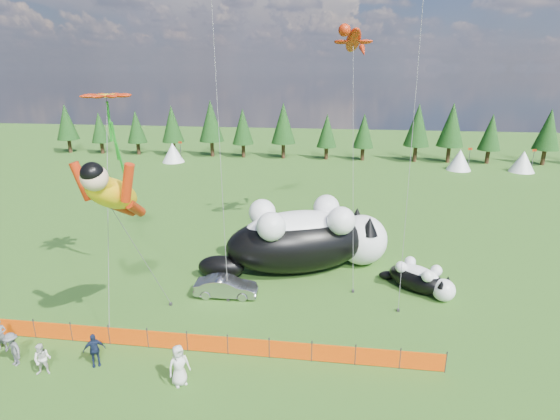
% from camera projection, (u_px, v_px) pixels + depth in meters
% --- Properties ---
extents(ground, '(160.00, 160.00, 0.00)m').
position_uv_depth(ground, '(224.00, 319.00, 23.87)').
color(ground, '#183B0A').
rests_on(ground, ground).
extents(safety_fence, '(22.06, 0.06, 1.10)m').
position_uv_depth(safety_fence, '(207.00, 343.00, 20.89)').
color(safety_fence, '#262626').
rests_on(safety_fence, ground).
extents(tree_line, '(90.00, 4.00, 8.00)m').
position_uv_depth(tree_line, '(299.00, 132.00, 65.05)').
color(tree_line, black).
rests_on(tree_line, ground).
extents(festival_tents, '(50.00, 3.20, 2.80)m').
position_uv_depth(festival_tents, '(376.00, 158.00, 59.75)').
color(festival_tents, white).
rests_on(festival_tents, ground).
extents(cat_large, '(12.55, 7.80, 4.72)m').
position_uv_depth(cat_large, '(307.00, 238.00, 29.17)').
color(cat_large, black).
rests_on(cat_large, ground).
extents(cat_small, '(4.25, 3.69, 1.81)m').
position_uv_depth(cat_small, '(420.00, 279.00, 26.56)').
color(cat_small, black).
rests_on(cat_small, ground).
extents(car, '(3.80, 1.49, 1.23)m').
position_uv_depth(car, '(226.00, 287.00, 26.06)').
color(car, '#A3A4A8').
rests_on(car, ground).
extents(spectator_a, '(0.69, 0.57, 1.63)m').
position_uv_depth(spectator_a, '(0.00, 335.00, 21.03)').
color(spectator_a, '#5A5A5F').
rests_on(spectator_a, ground).
extents(spectator_b, '(0.84, 0.62, 1.54)m').
position_uv_depth(spectator_b, '(42.00, 359.00, 19.32)').
color(spectator_b, silver).
rests_on(spectator_b, ground).
extents(spectator_c, '(1.08, 0.92, 1.64)m').
position_uv_depth(spectator_c, '(94.00, 350.00, 19.89)').
color(spectator_c, '#16203E').
rests_on(spectator_c, ground).
extents(spectator_d, '(1.20, 0.92, 1.66)m').
position_uv_depth(spectator_d, '(12.00, 349.00, 19.92)').
color(spectator_d, '#5A5A5F').
rests_on(spectator_d, ground).
extents(spectator_e, '(1.10, 1.06, 1.90)m').
position_uv_depth(spectator_e, '(179.00, 365.00, 18.66)').
color(spectator_e, silver).
rests_on(spectator_e, ground).
extents(superhero_kite, '(4.17, 5.92, 10.08)m').
position_uv_depth(superhero_kite, '(113.00, 193.00, 19.58)').
color(superhero_kite, yellow).
rests_on(superhero_kite, ground).
extents(gecko_kite, '(3.15, 11.43, 17.04)m').
position_uv_depth(gecko_kite, '(353.00, 41.00, 30.21)').
color(gecko_kite, '#B52609').
rests_on(gecko_kite, ground).
extents(flower_kite, '(3.69, 7.75, 13.05)m').
position_uv_depth(flower_kite, '(107.00, 99.00, 24.03)').
color(flower_kite, '#B52609').
rests_on(flower_kite, ground).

